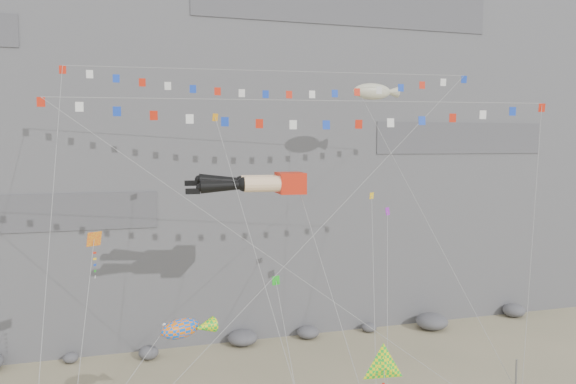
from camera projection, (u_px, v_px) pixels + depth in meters
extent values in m
cube|color=slate|center=(212.00, 74.00, 60.95)|extent=(80.00, 28.00, 50.00)
cube|color=red|center=(290.00, 183.00, 36.91)|extent=(1.85, 2.44, 1.37)
cylinder|color=beige|center=(262.00, 184.00, 35.81)|extent=(2.39, 1.18, 1.01)
sphere|color=black|center=(244.00, 184.00, 35.56)|extent=(0.93, 0.93, 0.93)
cone|color=black|center=(222.00, 186.00, 35.27)|extent=(2.83, 1.04, 0.95)
cube|color=black|center=(193.00, 191.00, 34.90)|extent=(0.92, 0.47, 0.34)
cylinder|color=beige|center=(258.00, 183.00, 37.14)|extent=(2.39, 1.18, 1.01)
sphere|color=black|center=(241.00, 183.00, 36.89)|extent=(0.93, 0.93, 0.93)
cone|color=black|center=(220.00, 181.00, 36.59)|extent=(2.84, 1.04, 1.01)
cube|color=black|center=(192.00, 183.00, 36.20)|extent=(0.92, 0.47, 0.34)
cylinder|color=gray|center=(336.00, 320.00, 31.71)|extent=(0.03, 0.03, 19.55)
cylinder|color=gray|center=(182.00, 249.00, 32.52)|extent=(0.03, 0.03, 30.59)
cylinder|color=gray|center=(414.00, 266.00, 34.00)|extent=(0.03, 0.03, 23.75)
cylinder|color=gray|center=(79.00, 370.00, 28.13)|extent=(0.03, 0.03, 14.09)
cylinder|color=gray|center=(444.00, 240.00, 38.74)|extent=(0.03, 0.03, 26.12)
cylinder|color=gray|center=(263.00, 279.00, 32.38)|extent=(0.03, 0.03, 23.22)
cylinder|color=gray|center=(387.00, 326.00, 34.33)|extent=(0.03, 0.03, 18.22)
cylinder|color=gray|center=(375.00, 324.00, 32.94)|extent=(0.03, 0.03, 20.70)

